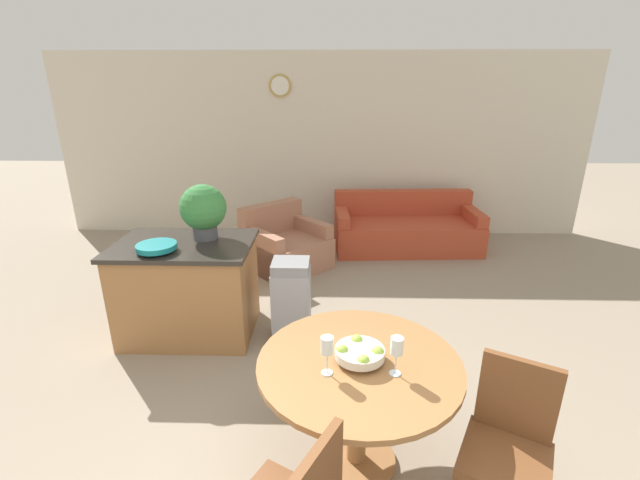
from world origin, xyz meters
TOP-DOWN VIEW (x-y plane):
  - wall_back at (-0.00, 5.32)m, footprint 8.00×0.09m
  - dining_table at (0.32, 0.80)m, footprint 1.17×1.17m
  - dining_chair_near_right at (1.07, 0.48)m, footprint 0.57×0.57m
  - fruit_bowl at (0.32, 0.80)m, footprint 0.28×0.28m
  - wine_glass_left at (0.13, 0.69)m, footprint 0.07×0.07m
  - wine_glass_right at (0.50, 0.69)m, footprint 0.07×0.07m
  - kitchen_island at (-1.17, 2.29)m, footprint 1.22×0.85m
  - teal_bowl at (-1.31, 2.06)m, footprint 0.33×0.33m
  - potted_plant at (-1.00, 2.41)m, footprint 0.41×0.41m
  - trash_bin at (-0.20, 2.20)m, footprint 0.34×0.31m
  - couch at (1.23, 4.62)m, footprint 2.06×1.02m
  - armchair at (-0.44, 3.88)m, footprint 1.24×1.24m

SIDE VIEW (x-z plane):
  - couch at x=1.23m, z-range -0.11..0.66m
  - armchair at x=-0.44m, z-range -0.12..0.67m
  - trash_bin at x=-0.20m, z-range 0.00..0.77m
  - kitchen_island at x=-1.17m, z-range 0.00..0.91m
  - dining_chair_near_right at x=1.07m, z-range 0.06..0.98m
  - dining_table at x=0.32m, z-range 0.21..0.96m
  - fruit_bowl at x=0.32m, z-range 0.75..0.86m
  - wine_glass_left at x=0.13m, z-range 0.81..1.03m
  - wine_glass_right at x=0.50m, z-range 0.81..1.03m
  - teal_bowl at x=-1.31m, z-range 0.92..0.99m
  - potted_plant at x=-1.00m, z-range 0.93..1.43m
  - wall_back at x=0.00m, z-range 0.00..2.70m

